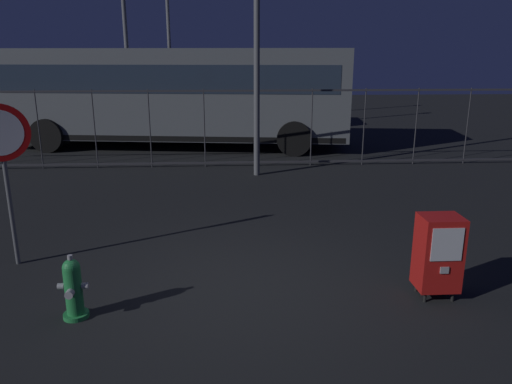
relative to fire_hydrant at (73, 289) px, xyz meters
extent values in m
plane|color=black|center=(1.82, 0.65, -0.35)|extent=(60.00, 60.00, 0.00)
cylinder|color=#1E7238|center=(0.00, 0.00, -0.33)|extent=(0.28, 0.28, 0.05)
cylinder|color=#1E7238|center=(0.00, 0.00, -0.03)|extent=(0.19, 0.19, 0.55)
sphere|color=#1E7238|center=(0.00, 0.00, 0.25)|extent=(0.19, 0.19, 0.19)
cylinder|color=gray|center=(0.00, 0.00, 0.37)|extent=(0.06, 0.06, 0.05)
cylinder|color=gray|center=(0.00, -0.13, 0.00)|extent=(0.09, 0.08, 0.09)
cylinder|color=gray|center=(-0.13, 0.00, 0.03)|extent=(0.07, 0.07, 0.07)
cylinder|color=gray|center=(0.13, 0.00, 0.03)|extent=(0.07, 0.07, 0.07)
cylinder|color=black|center=(4.03, 0.12, -0.29)|extent=(0.04, 0.04, 0.12)
cylinder|color=black|center=(4.37, 0.12, -0.29)|extent=(0.04, 0.04, 0.12)
cylinder|color=black|center=(4.03, 0.40, -0.29)|extent=(0.04, 0.04, 0.12)
cylinder|color=black|center=(4.37, 0.40, -0.29)|extent=(0.04, 0.04, 0.12)
cube|color=#9E1411|center=(4.20, 0.26, 0.22)|extent=(0.48, 0.40, 0.90)
cube|color=#B2B7BF|center=(4.20, 0.05, 0.40)|extent=(0.36, 0.01, 0.40)
cube|color=gray|center=(4.20, 0.05, 0.08)|extent=(0.10, 0.02, 0.08)
cylinder|color=#4C4F54|center=(-1.24, 1.53, 0.75)|extent=(0.06, 0.06, 2.20)
cube|color=#2D2D33|center=(1.82, 7.58, 1.60)|extent=(18.00, 0.04, 0.05)
cube|color=#2D2D33|center=(1.82, 7.58, -0.25)|extent=(18.00, 0.04, 0.05)
cylinder|color=#2D2D33|center=(-3.02, 7.58, 0.65)|extent=(0.03, 0.03, 2.00)
cylinder|color=#2D2D33|center=(-1.64, 7.58, 0.65)|extent=(0.03, 0.03, 2.00)
cylinder|color=#2D2D33|center=(-0.25, 7.58, 0.65)|extent=(0.03, 0.03, 2.00)
cylinder|color=#2D2D33|center=(1.13, 7.58, 0.65)|extent=(0.03, 0.03, 2.00)
cylinder|color=#2D2D33|center=(2.52, 7.58, 0.65)|extent=(0.03, 0.03, 2.00)
cylinder|color=#2D2D33|center=(3.90, 7.58, 0.65)|extent=(0.03, 0.03, 2.00)
cylinder|color=#2D2D33|center=(5.29, 7.58, 0.65)|extent=(0.03, 0.03, 2.00)
cylinder|color=#2D2D33|center=(6.67, 7.58, 0.65)|extent=(0.03, 0.03, 2.00)
cylinder|color=#2D2D33|center=(8.05, 7.58, 0.65)|extent=(0.03, 0.03, 2.00)
cube|color=#4C5156|center=(0.15, 10.58, 1.32)|extent=(10.74, 3.87, 2.65)
cube|color=#1E2838|center=(0.15, 10.58, 1.80)|extent=(10.12, 3.80, 0.80)
cube|color=black|center=(0.15, 10.58, 0.10)|extent=(10.53, 3.85, 0.16)
cylinder|color=black|center=(3.63, 8.86, 0.15)|extent=(1.03, 0.41, 1.00)
cylinder|color=black|center=(3.96, 11.33, 0.15)|extent=(1.03, 0.41, 1.00)
cylinder|color=black|center=(-3.65, 9.83, 0.15)|extent=(1.03, 0.41, 1.00)
cylinder|color=black|center=(-3.32, 12.31, 0.15)|extent=(1.03, 0.41, 1.00)
cube|color=beige|center=(-2.53, 14.26, 1.32)|extent=(10.68, 3.44, 2.65)
cube|color=#1E2838|center=(-2.53, 14.26, 1.80)|extent=(10.06, 3.40, 0.80)
cube|color=black|center=(-2.53, 14.26, 0.10)|extent=(10.48, 3.43, 0.16)
cylinder|color=black|center=(1.02, 12.68, 0.15)|extent=(1.02, 0.37, 1.00)
cylinder|color=black|center=(1.25, 15.17, 0.15)|extent=(1.02, 0.37, 1.00)
cylinder|color=black|center=(-6.30, 13.35, 0.15)|extent=(1.02, 0.37, 1.00)
cylinder|color=black|center=(-6.07, 15.84, 0.15)|extent=(1.02, 0.37, 1.00)
cylinder|color=#4C4F54|center=(-0.59, 15.95, 3.58)|extent=(0.14, 0.14, 7.86)
cylinder|color=#4C4F54|center=(-1.59, 12.18, 3.58)|extent=(0.14, 0.14, 7.87)
camera|label=1|loc=(1.72, -5.01, 2.48)|focal=34.42mm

